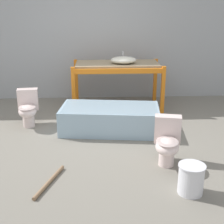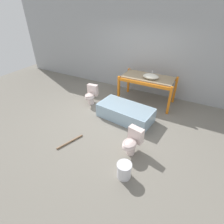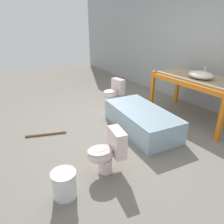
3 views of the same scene
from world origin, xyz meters
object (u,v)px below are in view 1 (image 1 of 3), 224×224
at_px(bathtub_main, 110,117).
at_px(bucket_white, 191,178).
at_px(toilet_far, 28,108).
at_px(toilet_near, 167,141).
at_px(sink_basin, 123,60).

distance_m(bathtub_main, bucket_white, 2.02).
bearing_deg(bathtub_main, toilet_far, 175.04).
xyz_separation_m(toilet_near, bucket_white, (0.12, -0.67, -0.14)).
distance_m(sink_basin, toilet_far, 2.00).
bearing_deg(sink_basin, toilet_near, -80.72).
relative_size(sink_basin, toilet_near, 0.80).
distance_m(toilet_near, toilet_far, 2.53).
height_order(sink_basin, bucket_white, sink_basin).
distance_m(bathtub_main, toilet_near, 1.36).
xyz_separation_m(toilet_far, bucket_white, (2.19, -2.13, -0.14)).
xyz_separation_m(sink_basin, toilet_near, (0.38, -2.32, -0.65)).
height_order(sink_basin, bathtub_main, sink_basin).
height_order(toilet_far, bucket_white, toilet_far).
distance_m(sink_basin, toilet_near, 2.44).
height_order(toilet_near, bucket_white, toilet_near).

